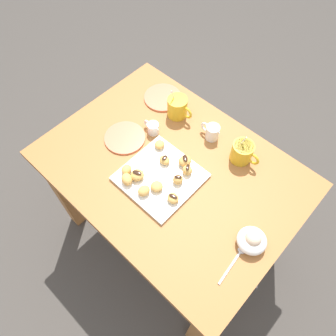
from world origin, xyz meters
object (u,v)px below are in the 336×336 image
Objects in this scene: beignet_2 at (173,198)px; beignet_9 at (165,160)px; coffee_mug_mustard_right at (242,152)px; saucer_coral_right at (125,138)px; ice_cream_bowl at (252,240)px; beignet_3 at (127,179)px; coffee_mug_mustard_left at (178,107)px; beignet_5 at (187,170)px; pastry_plate_square at (160,177)px; saucer_coral_left at (163,97)px; chocolate_sauce_pitcher at (153,128)px; beignet_6 at (157,186)px; cream_pitcher_white at (212,132)px; beignet_7 at (185,161)px; beignet_8 at (178,180)px; beignet_4 at (160,145)px; beignet_10 at (137,175)px; beignet_0 at (144,191)px; dining_table at (171,183)px; beignet_1 at (126,170)px.

beignet_2 is 1.05× the size of beignet_9.
saucer_coral_right is at bearing -149.06° from coffee_mug_mustard_right.
beignet_3 is (-0.52, -0.14, 0.00)m from ice_cream_bowl.
coffee_mug_mustard_left reaches higher than beignet_5.
saucer_coral_left is (-0.30, 0.34, -0.00)m from pastry_plate_square.
beignet_5 is at bearing 8.31° from saucer_coral_right.
beignet_3 is at bearing -67.14° from chocolate_sauce_pitcher.
coffee_mug_mustard_right is 0.36m from beignet_2.
beignet_3 is 1.12× the size of beignet_6.
chocolate_sauce_pitcher is at bearing -143.27° from cream_pitcher_white.
beignet_7 is at bearing 88.97° from beignet_6.
beignet_6 is 0.09m from beignet_8.
beignet_4 is at bearing 23.06° from saucer_coral_right.
beignet_10 is at bearing -172.56° from beignet_2.
cream_pitcher_white reaches higher than beignet_9.
pastry_plate_square is 0.14m from beignet_3.
saucer_coral_left is 0.49m from beignet_8.
coffee_mug_mustard_right is at bearing 58.39° from pastry_plate_square.
beignet_10 is at bearing -169.84° from beignet_6.
saucer_coral_left is at bearing 125.48° from beignet_0.
coffee_mug_mustard_left is 0.40m from beignet_10.
dining_table is 0.25m from beignet_1.
saucer_coral_right reaches higher than dining_table.
ice_cream_bowl is at bearing -4.54° from beignet_9.
beignet_9 reaches higher than pastry_plate_square.
beignet_2 is 0.08m from beignet_8.
beignet_10 is (-0.07, 0.03, 0.00)m from beignet_0.
coffee_mug_mustard_left is at bearing -13.27° from saucer_coral_left.
dining_table is at bearing -23.62° from chocolate_sauce_pitcher.
beignet_2 is (-0.33, -0.07, -0.00)m from ice_cream_bowl.
saucer_coral_right is (0.05, -0.30, 0.00)m from saucer_coral_left.
dining_table is 5.91× the size of saucer_coral_right.
beignet_0 is at bearing -87.68° from dining_table.
pastry_plate_square is at bearing 159.12° from beignet_2.
beignet_6 is (0.03, -0.05, 0.02)m from pastry_plate_square.
beignet_5 is at bearing 170.12° from ice_cream_bowl.
beignet_3 is at bearing -151.58° from beignet_6.
cream_pitcher_white is 2.09× the size of beignet_6.
beignet_4 is at bearing 160.83° from dining_table.
beignet_5 is at bearing -40.95° from coffee_mug_mustard_left.
saucer_coral_left is 0.41m from beignet_7.
chocolate_sauce_pitcher reaches higher than beignet_8.
beignet_1 is (0.19, -0.42, 0.03)m from saucer_coral_left.
saucer_coral_right is 0.17m from beignet_4.
dining_table is 23.29× the size of beignet_4.
coffee_mug_mustard_right is 0.25m from beignet_7.
ice_cream_bowl reaches higher than beignet_3.
dining_table is 25.68× the size of beignet_8.
beignet_0 is 1.20× the size of beignet_8.
saucer_coral_right is at bearing -173.55° from dining_table.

